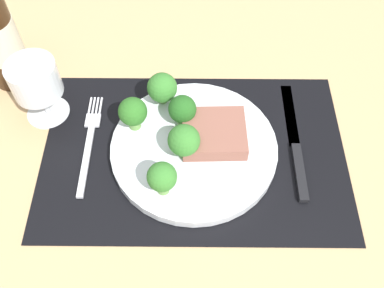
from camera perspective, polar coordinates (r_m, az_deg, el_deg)
The scene contains 12 objects.
ground_plane at distance 70.42cm, azimuth 0.21°, elevation -1.77°, with size 140.00×110.00×3.00cm, color tan.
placemat at distance 69.04cm, azimuth 0.21°, elevation -1.02°, with size 47.59×31.39×0.30cm, color black.
plate at distance 68.25cm, azimuth 0.22°, elevation -0.58°, with size 25.95×25.95×1.60cm, color silver.
steak at distance 67.48cm, azimuth 2.85°, elevation 1.40°, with size 9.74×8.74×2.48cm, color #8C5647.
broccoli_near_fork at distance 67.66cm, azimuth -7.77°, elevation 4.12°, with size 4.51×4.51×5.91cm.
broccoli_front_edge at distance 70.74cm, azimuth -3.96°, elevation 7.32°, with size 4.88×4.88×5.75cm.
broccoli_center at distance 60.53cm, azimuth -3.99°, elevation -4.39°, with size 4.27×4.27×5.93cm.
broccoli_near_steak at distance 64.04cm, azimuth -1.11°, elevation 0.44°, with size 4.86×4.86×5.88cm.
broccoli_back_left at distance 67.93cm, azimuth -1.31°, elevation 4.52°, with size 4.43×4.43×5.41cm.
fork at distance 71.50cm, azimuth -13.31°, elevation 0.22°, with size 2.40×19.20×0.50cm.
knife at distance 70.79cm, azimuth 13.36°, elevation -0.52°, with size 1.80×23.00×0.80cm.
wine_glass at distance 72.37cm, azimuth -19.76°, elevation 7.60°, with size 7.72×7.72×11.03cm.
Camera 1 is at (0.05, -38.14, 57.69)cm, focal length 40.89 mm.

